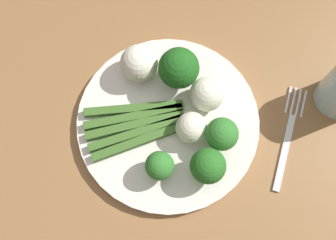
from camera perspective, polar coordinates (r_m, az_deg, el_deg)
name	(u,v)px	position (r m, az deg, el deg)	size (l,w,h in m)	color
ground_plane	(158,206)	(1.33, -1.49, -12.10)	(6.00, 6.00, 0.02)	tan
dining_table	(148,173)	(0.69, -2.82, -7.54)	(1.30, 0.94, 0.73)	olive
plate	(168,122)	(0.60, 0.00, -0.35)	(0.27, 0.27, 0.01)	silver
asparagus_bundle	(136,125)	(0.59, -4.56, -0.70)	(0.16, 0.09, 0.01)	#3D6626
broccoli_near_center	(179,68)	(0.58, 1.51, 7.32)	(0.06, 0.06, 0.07)	#4C7F2B
broccoli_back	(160,166)	(0.55, -1.20, -6.51)	(0.04, 0.04, 0.05)	#609E3D
broccoli_right	(208,166)	(0.55, 5.68, -6.52)	(0.05, 0.05, 0.06)	#568E33
broccoli_front_left	(222,134)	(0.56, 7.62, -2.02)	(0.05, 0.05, 0.06)	#609E3D
cauliflower_mid	(191,128)	(0.57, 3.32, -1.09)	(0.05, 0.05, 0.05)	silver
cauliflower_back_right	(207,94)	(0.58, 5.52, 3.68)	(0.05, 0.05, 0.05)	silver
cauliflower_near_fork	(139,63)	(0.60, -4.14, 8.02)	(0.06, 0.06, 0.06)	white
fork	(288,136)	(0.63, 16.63, -2.21)	(0.07, 0.16, 0.00)	silver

